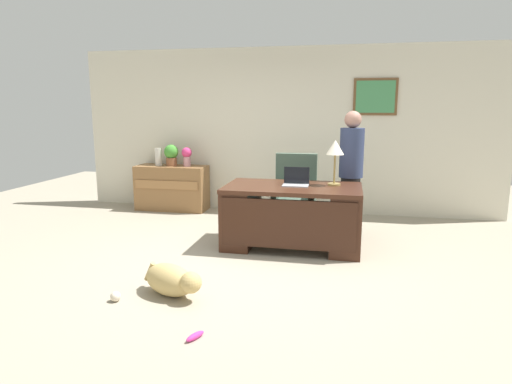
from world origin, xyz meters
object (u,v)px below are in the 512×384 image
laptop (296,181)px  vase_with_flowers (187,156)px  dog_toy_ball (115,296)px  dog_toy_bone (195,336)px  dog_lying (172,280)px  vase_empty (159,157)px  armchair (295,196)px  desk (292,215)px  credenza (172,188)px  person_standing (351,172)px  potted_plant (171,154)px  desk_lamp (335,150)px

laptop → vase_with_flowers: bearing=142.2°
vase_with_flowers → dog_toy_ball: vase_with_flowers is taller
vase_with_flowers → dog_toy_bone: vase_with_flowers is taller
laptop → vase_with_flowers: (-2.03, 1.58, 0.10)m
dog_lying → vase_with_flowers: vase_with_flowers is taller
dog_lying → vase_empty: vase_empty is taller
armchair → dog_lying: bearing=-107.8°
desk → credenza: (-2.28, 1.65, -0.04)m
credenza → dog_toy_bone: (1.85, -4.06, -0.35)m
dog_lying → dog_toy_bone: (0.47, -0.71, -0.13)m
desk → person_standing: bearing=44.2°
desk → potted_plant: potted_plant is taller
dog_lying → dog_toy_bone: 0.86m
laptop → vase_with_flowers: size_ratio=1.01×
armchair → dog_toy_ball: (-1.30, -2.81, -0.44)m
person_standing → dog_lying: person_standing is taller
person_standing → vase_empty: size_ratio=5.71×
laptop → dog_toy_ball: size_ratio=3.37×
credenza → vase_empty: vase_empty is taller
desk_lamp → vase_empty: desk_lamp is taller
credenza → dog_toy_bone: bearing=-65.5°
credenza → armchair: armchair is taller
vase_with_flowers → potted_plant: size_ratio=0.88×
laptop → desk: bearing=-114.3°
armchair → dog_toy_ball: size_ratio=11.37×
armchair → dog_toy_bone: size_ratio=6.00×
desk → armchair: bearing=94.9°
credenza → laptop: size_ratio=3.76×
credenza → dog_toy_ball: (0.91, -3.57, -0.33)m
dog_lying → vase_empty: (-1.60, 3.35, 0.75)m
desk → potted_plant: bearing=144.0°
credenza → person_standing: size_ratio=0.71×
desk_lamp → vase_with_flowers: (-2.50, 1.47, -0.28)m
desk_lamp → vase_with_flowers: size_ratio=1.78×
dog_lying → armchair: bearing=72.2°
vase_with_flowers → armchair: bearing=-21.5°
desk → dog_toy_bone: bearing=-100.2°
vase_with_flowers → dog_toy_ball: (0.63, -3.57, -0.89)m
credenza → desk_lamp: bearing=-27.8°
potted_plant → dog_toy_ball: bearing=-75.8°
credenza → dog_lying: size_ratio=1.76×
laptop → potted_plant: bearing=145.7°
credenza → desk_lamp: desk_lamp is taller
credenza → vase_with_flowers: size_ratio=3.78×
credenza → dog_lying: 3.62m
dog_lying → vase_empty: bearing=115.6°
armchair → person_standing: bearing=-15.2°
desk → person_standing: size_ratio=0.99×
credenza → dog_lying: bearing=-67.7°
vase_with_flowers → dog_toy_bone: size_ratio=1.77×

